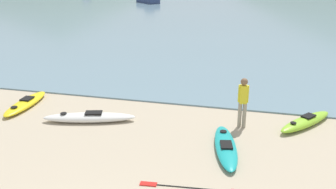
{
  "coord_description": "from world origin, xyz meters",
  "views": [
    {
      "loc": [
        2.53,
        -4.88,
        5.6
      ],
      "look_at": [
        -0.99,
        9.09,
        0.5
      ],
      "focal_mm": 42.0,
      "sensor_mm": 36.0,
      "label": 1
    }
  ],
  "objects_px": {
    "kayak_on_sand_0": "(306,122)",
    "kayak_on_sand_2": "(226,147)",
    "kayak_on_sand_1": "(26,103)",
    "loose_paddle": "(193,188)",
    "person_near_waterline": "(243,100)",
    "kayak_on_sand_4": "(89,117)"
  },
  "relations": [
    {
      "from": "kayak_on_sand_0",
      "to": "kayak_on_sand_2",
      "type": "distance_m",
      "value": 3.55
    },
    {
      "from": "kayak_on_sand_0",
      "to": "kayak_on_sand_1",
      "type": "bearing_deg",
      "value": -175.99
    },
    {
      "from": "kayak_on_sand_0",
      "to": "loose_paddle",
      "type": "distance_m",
      "value": 5.71
    },
    {
      "from": "person_near_waterline",
      "to": "loose_paddle",
      "type": "xyz_separation_m",
      "value": [
        -0.9,
        -4.16,
        -1.0
      ]
    },
    {
      "from": "person_near_waterline",
      "to": "kayak_on_sand_0",
      "type": "bearing_deg",
      "value": 16.93
    },
    {
      "from": "kayak_on_sand_1",
      "to": "loose_paddle",
      "type": "height_order",
      "value": "kayak_on_sand_1"
    },
    {
      "from": "kayak_on_sand_1",
      "to": "person_near_waterline",
      "type": "bearing_deg",
      "value": 0.55
    },
    {
      "from": "kayak_on_sand_4",
      "to": "person_near_waterline",
      "type": "xyz_separation_m",
      "value": [
        5.3,
        0.85,
        0.85
      ]
    },
    {
      "from": "person_near_waterline",
      "to": "kayak_on_sand_1",
      "type": "bearing_deg",
      "value": -179.45
    },
    {
      "from": "kayak_on_sand_0",
      "to": "kayak_on_sand_4",
      "type": "bearing_deg",
      "value": -168.57
    },
    {
      "from": "kayak_on_sand_0",
      "to": "kayak_on_sand_2",
      "type": "height_order",
      "value": "kayak_on_sand_0"
    },
    {
      "from": "kayak_on_sand_0",
      "to": "person_near_waterline",
      "type": "bearing_deg",
      "value": -163.07
    },
    {
      "from": "kayak_on_sand_0",
      "to": "kayak_on_sand_4",
      "type": "xyz_separation_m",
      "value": [
        -7.46,
        -1.51,
        0.0
      ]
    },
    {
      "from": "kayak_on_sand_4",
      "to": "kayak_on_sand_0",
      "type": "bearing_deg",
      "value": 11.43
    },
    {
      "from": "kayak_on_sand_1",
      "to": "kayak_on_sand_4",
      "type": "xyz_separation_m",
      "value": [
        3.07,
        -0.77,
        0.03
      ]
    },
    {
      "from": "kayak_on_sand_0",
      "to": "kayak_on_sand_2",
      "type": "xyz_separation_m",
      "value": [
        -2.5,
        -2.53,
        -0.03
      ]
    },
    {
      "from": "kayak_on_sand_0",
      "to": "loose_paddle",
      "type": "height_order",
      "value": "kayak_on_sand_0"
    },
    {
      "from": "kayak_on_sand_2",
      "to": "person_near_waterline",
      "type": "height_order",
      "value": "person_near_waterline"
    },
    {
      "from": "person_near_waterline",
      "to": "kayak_on_sand_4",
      "type": "bearing_deg",
      "value": -170.89
    },
    {
      "from": "kayak_on_sand_0",
      "to": "loose_paddle",
      "type": "relative_size",
      "value": 0.91
    },
    {
      "from": "kayak_on_sand_0",
      "to": "kayak_on_sand_2",
      "type": "relative_size",
      "value": 0.83
    },
    {
      "from": "kayak_on_sand_2",
      "to": "loose_paddle",
      "type": "bearing_deg",
      "value": -103.84
    }
  ]
}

